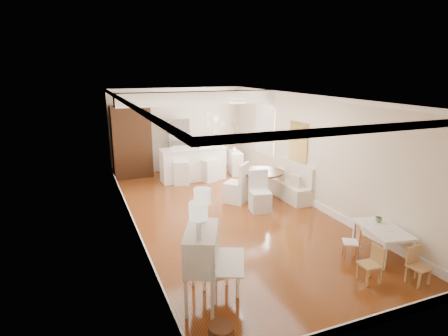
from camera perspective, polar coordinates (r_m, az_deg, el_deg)
room at (r=8.88m, az=0.08°, el=5.64°), size 9.00×9.04×2.82m
secretary_bureau at (r=5.73m, az=-3.43°, el=-14.74°), size 1.21×1.22×1.17m
gustavian_armchair at (r=5.95m, az=-0.52°, el=-15.10°), size 0.53×0.53×0.88m
kids_table at (r=7.74m, az=22.89°, el=-10.28°), size 0.84×1.19×0.55m
kids_chair_a at (r=6.76m, az=21.34°, el=-13.47°), size 0.33×0.33×0.64m
kids_chair_b at (r=7.46m, az=18.80°, el=-10.60°), size 0.40×0.40×0.60m
kids_chair_c at (r=7.03m, az=27.59°, el=-13.12°), size 0.32×0.32×0.63m
banquette at (r=10.24m, az=9.88°, el=-1.89°), size 0.52×1.60×0.98m
dining_table at (r=10.08m, az=5.79°, el=-2.63°), size 1.17×1.17×0.78m
slip_chair_near at (r=9.21m, az=5.55°, el=-3.60°), size 0.56×0.58×1.00m
slip_chair_far at (r=9.77m, az=1.83°, el=-2.22°), size 0.73×0.73×1.07m
breakfast_counter at (r=11.76m, az=-4.73°, el=0.61°), size 2.05×0.65×1.03m
bar_stool_left at (r=11.35m, az=-6.61°, el=0.34°), size 0.54×0.54×1.15m
bar_stool_right at (r=11.61m, az=-2.43°, el=0.66°), size 0.57×0.57×1.11m
pantry_cabinet at (r=12.30m, az=-13.91°, el=3.89°), size 1.20×0.60×2.30m
fridge at (r=12.71m, az=-5.32°, el=3.47°), size 0.75×0.65×1.80m
sideboard at (r=12.44m, az=1.73°, el=0.80°), size 0.48×0.84×0.75m
pencil_cup at (r=7.87m, az=22.50°, el=-7.27°), size 0.16×0.16×0.10m
branch_vase at (r=12.33m, az=1.57°, el=2.89°), size 0.20×0.20×0.18m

